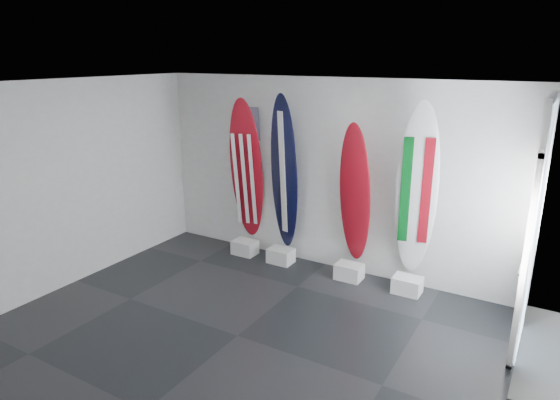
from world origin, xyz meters
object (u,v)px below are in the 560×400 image
Objects in this scene: surfboard_navy at (284,173)px; surfboard_swiss at (355,195)px; surfboard_italy at (417,192)px; surfboard_usa at (247,171)px.

surfboard_swiss is at bearing 13.78° from surfboard_navy.
surfboard_swiss is 0.92m from surfboard_italy.
surfboard_navy is at bearing -177.40° from surfboard_swiss.
surfboard_usa reaches higher than surfboard_swiss.
surfboard_navy reaches higher than surfboard_usa.
surfboard_navy is (0.72, 0.00, 0.04)m from surfboard_usa.
surfboard_navy is 1.15× the size of surfboard_swiss.
surfboard_navy is at bearing -14.15° from surfboard_usa.
surfboard_usa is at bearing 165.08° from surfboard_italy.
surfboard_navy reaches higher than surfboard_swiss.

